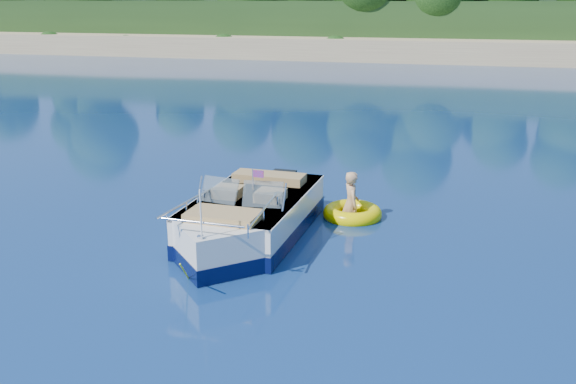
# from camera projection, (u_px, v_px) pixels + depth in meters

# --- Properties ---
(ground) EXTENTS (160.00, 160.00, 0.00)m
(ground) POSITION_uv_depth(u_px,v_px,m) (307.00, 260.00, 10.95)
(ground) COLOR #0A234B
(ground) RESTS_ON ground
(shoreline) EXTENTS (170.00, 59.00, 6.00)m
(shoreline) POSITION_uv_depth(u_px,v_px,m) (437.00, 28.00, 69.72)
(shoreline) COLOR #A1845D
(shoreline) RESTS_ON ground
(motorboat) EXTENTS (2.02, 5.22, 1.74)m
(motorboat) POSITION_uv_depth(u_px,v_px,m) (247.00, 222.00, 11.82)
(motorboat) COLOR silver
(motorboat) RESTS_ON ground
(tow_tube) EXTENTS (1.31, 1.31, 0.32)m
(tow_tube) POSITION_uv_depth(u_px,v_px,m) (352.00, 213.00, 13.08)
(tow_tube) COLOR #F8DD00
(tow_tube) RESTS_ON ground
(boy) EXTENTS (0.64, 0.83, 1.48)m
(boy) POSITION_uv_depth(u_px,v_px,m) (350.00, 217.00, 13.09)
(boy) COLOR tan
(boy) RESTS_ON ground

